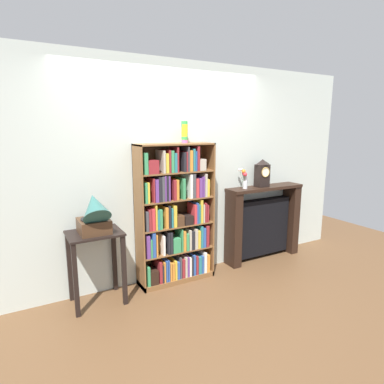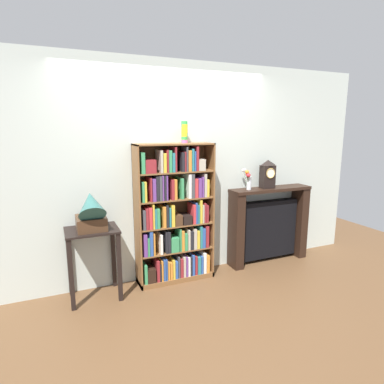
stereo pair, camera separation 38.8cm
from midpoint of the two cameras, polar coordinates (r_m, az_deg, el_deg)
name	(u,v)px [view 2 (the right image)]	position (r m, az deg, el deg)	size (l,w,h in m)	color
ground_plane	(178,283)	(4.06, 0.37, -15.68)	(8.12, 6.40, 0.02)	brown
wall_back	(185,171)	(4.00, 1.54, 3.64)	(5.12, 0.08, 2.60)	beige
bookshelf	(174,220)	(3.85, -0.21, -4.99)	(0.92, 0.29, 1.65)	brown
cup_stack	(184,132)	(3.79, 1.64, 10.47)	(0.07, 0.07, 0.25)	pink
side_table_left	(93,249)	(3.61, -14.07, -9.69)	(0.54, 0.42, 0.78)	black
gramophone	(91,212)	(3.44, -14.25, -3.41)	(0.30, 0.45, 0.49)	#472D1C
fireplace_mantel	(268,225)	(4.65, 15.54, -5.66)	(1.16, 0.27, 1.04)	black
mantel_clock	(268,174)	(4.44, 15.59, 3.04)	(0.18, 0.14, 0.38)	black
flower_vase	(248,179)	(4.27, 12.40, 2.24)	(0.11, 0.14, 0.27)	silver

